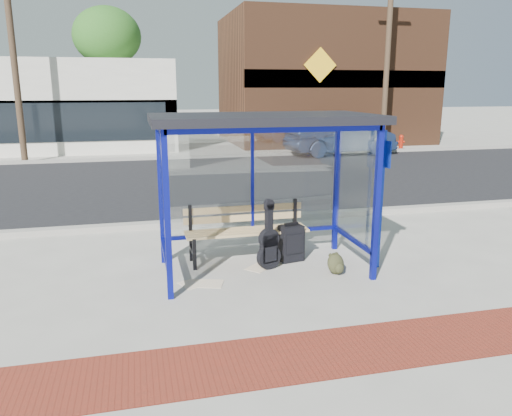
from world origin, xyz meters
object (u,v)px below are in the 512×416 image
object	(u,v)px
backpack	(336,264)
parked_car	(341,137)
bench	(246,228)
guitar_bag	(269,245)
fire_hydrant	(401,142)
suitcase	(291,243)

from	to	relation	value
backpack	parked_car	size ratio (longest dim) A/B	0.07
bench	parked_car	distance (m)	13.98
guitar_bag	parked_car	size ratio (longest dim) A/B	0.23
parked_car	fire_hydrant	size ratio (longest dim) A/B	6.58
guitar_bag	suitcase	bearing A→B (deg)	12.66
guitar_bag	backpack	world-z (taller)	guitar_bag
backpack	fire_hydrant	world-z (taller)	fire_hydrant
bench	guitar_bag	world-z (taller)	guitar_bag
bench	suitcase	distance (m)	0.79
guitar_bag	fire_hydrant	world-z (taller)	guitar_bag
bench	parked_car	xyz separation A→B (m)	(6.85, 12.18, 0.23)
suitcase	fire_hydrant	distance (m)	16.27
suitcase	backpack	xyz separation A→B (m)	(0.50, -0.74, -0.15)
bench	backpack	distance (m)	1.61
bench	fire_hydrant	world-z (taller)	bench
guitar_bag	suitcase	xyz separation A→B (m)	(0.45, 0.27, -0.08)
backpack	parked_car	world-z (taller)	parked_car
fire_hydrant	bench	bearing A→B (deg)	-128.11
suitcase	parked_car	world-z (taller)	parked_car
guitar_bag	backpack	distance (m)	1.08
backpack	parked_car	xyz separation A→B (m)	(5.65, 13.18, 0.61)
guitar_bag	fire_hydrant	xyz separation A→B (m)	(9.92, 13.49, -0.00)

